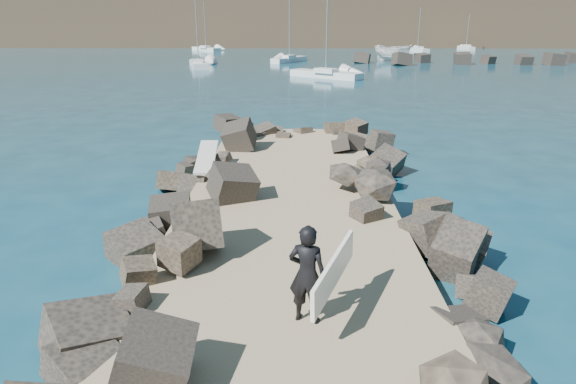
# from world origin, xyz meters

# --- Properties ---
(ground) EXTENTS (800.00, 800.00, 0.00)m
(ground) POSITION_xyz_m (0.00, 0.00, 0.00)
(ground) COLOR #0F384C
(ground) RESTS_ON ground
(jetty) EXTENTS (6.00, 26.00, 0.60)m
(jetty) POSITION_xyz_m (0.00, -2.00, 0.30)
(jetty) COLOR #8C7759
(jetty) RESTS_ON ground
(riprap_left) EXTENTS (2.60, 22.00, 1.00)m
(riprap_left) POSITION_xyz_m (-2.90, -1.50, 0.50)
(riprap_left) COLOR black
(riprap_left) RESTS_ON ground
(riprap_right) EXTENTS (2.60, 22.00, 1.00)m
(riprap_right) POSITION_xyz_m (2.90, -1.50, 0.50)
(riprap_right) COLOR black
(riprap_right) RESTS_ON ground
(breakwater_secondary) EXTENTS (52.00, 4.00, 1.20)m
(breakwater_secondary) POSITION_xyz_m (35.00, 55.00, 0.60)
(breakwater_secondary) COLOR black
(breakwater_secondary) RESTS_ON ground
(surfboard_resting) EXTENTS (0.75, 2.49, 0.08)m
(surfboard_resting) POSITION_xyz_m (-2.85, 3.68, 1.04)
(surfboard_resting) COLOR beige
(surfboard_resting) RESTS_ON riprap_left
(boat_imported) EXTENTS (5.68, 5.98, 2.32)m
(boat_imported) POSITION_xyz_m (13.19, 58.49, 1.16)
(boat_imported) COLOR silver
(boat_imported) RESTS_ON ground
(surfer_with_board) EXTENTS (1.25, 2.10, 1.79)m
(surfer_with_board) POSITION_xyz_m (0.46, -5.33, 1.50)
(surfer_with_board) COLOR black
(surfer_with_board) RESTS_ON jetty
(sailboat_f) EXTENTS (1.84, 5.26, 6.41)m
(sailboat_f) POSITION_xyz_m (31.55, 85.56, 0.35)
(sailboat_f) COLOR silver
(sailboat_f) RESTS_ON ground
(sailboat_a) EXTENTS (3.61, 7.82, 9.16)m
(sailboat_a) POSITION_xyz_m (-11.58, 49.96, 0.35)
(sailboat_a) COLOR silver
(sailboat_a) RESTS_ON ground
(sailboat_d) EXTENTS (2.98, 6.26, 7.49)m
(sailboat_d) POSITION_xyz_m (21.25, 79.50, 0.35)
(sailboat_d) COLOR silver
(sailboat_d) RESTS_ON ground
(sailboat_c) EXTENTS (7.13, 6.11, 9.25)m
(sailboat_c) POSITION_xyz_m (3.10, 38.55, 0.35)
(sailboat_c) COLOR silver
(sailboat_c) RESTS_ON ground
(sailboat_e) EXTENTS (5.88, 6.28, 8.52)m
(sailboat_e) POSITION_xyz_m (-15.93, 81.18, 0.35)
(sailboat_e) COLOR silver
(sailboat_e) RESTS_ON ground
(sailboat_b) EXTENTS (4.87, 6.27, 7.99)m
(sailboat_b) POSITION_xyz_m (-0.75, 57.29, 0.35)
(sailboat_b) COLOR silver
(sailboat_b) RESTS_ON ground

